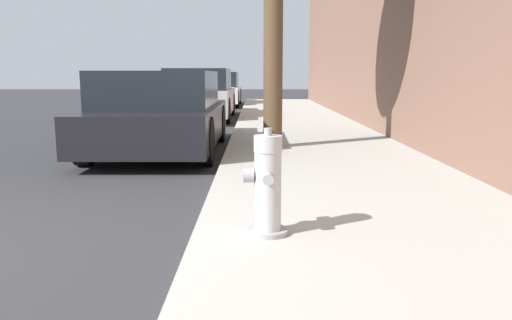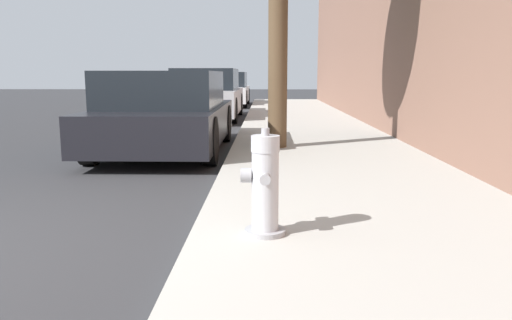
% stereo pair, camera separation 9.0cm
% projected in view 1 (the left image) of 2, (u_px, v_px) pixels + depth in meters
% --- Properties ---
extents(sidewalk_slab, '(2.86, 40.00, 0.13)m').
position_uv_depth(sidewalk_slab, '(407.00, 261.00, 3.23)').
color(sidewalk_slab, '#A8A59E').
rests_on(sidewalk_slab, ground_plane).
extents(fire_hydrant, '(0.32, 0.32, 0.76)m').
position_uv_depth(fire_hydrant, '(268.00, 187.00, 3.51)').
color(fire_hydrant, '#97979C').
rests_on(fire_hydrant, sidewalk_slab).
extents(parked_car_near, '(1.89, 4.11, 1.31)m').
position_uv_depth(parked_car_near, '(162.00, 113.00, 8.07)').
color(parked_car_near, black).
rests_on(parked_car_near, ground_plane).
extents(parked_car_mid, '(1.84, 4.48, 1.42)m').
position_uv_depth(parked_car_mid, '(201.00, 95.00, 14.10)').
color(parked_car_mid, '#B7B7BC').
rests_on(parked_car_mid, ground_plane).
extents(parked_car_far, '(1.89, 4.21, 1.35)m').
position_uv_depth(parked_car_far, '(217.00, 90.00, 20.08)').
color(parked_car_far, silver).
rests_on(parked_car_far, ground_plane).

